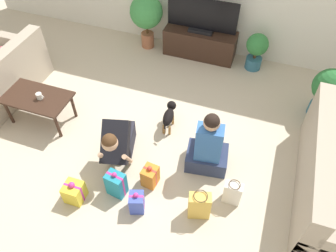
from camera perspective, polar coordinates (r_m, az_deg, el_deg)
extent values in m
plane|color=beige|center=(4.53, -4.94, -3.82)|extent=(16.00, 16.00, 0.00)
cube|color=tan|center=(6.09, -23.60, 11.51)|extent=(0.84, 0.16, 0.60)
cube|color=#E5566B|center=(5.55, -26.95, 9.98)|extent=(0.18, 0.34, 0.32)
cube|color=tan|center=(4.41, 27.24, -8.76)|extent=(0.84, 2.01, 0.42)
cube|color=tan|center=(4.02, 24.97, -4.40)|extent=(0.20, 2.01, 0.42)
cube|color=#382319|center=(4.92, -21.92, 4.64)|extent=(0.93, 0.54, 0.03)
cylinder|color=#382319|center=(5.20, -26.02, 2.20)|extent=(0.04, 0.04, 0.42)
cylinder|color=#382319|center=(4.74, -18.68, 0.00)|extent=(0.04, 0.04, 0.42)
cylinder|color=#382319|center=(5.40, -23.44, 5.23)|extent=(0.04, 0.04, 0.42)
cylinder|color=#382319|center=(4.96, -16.16, 3.38)|extent=(0.04, 0.04, 0.42)
cube|color=#382319|center=(5.98, 5.57, 14.12)|extent=(1.25, 0.41, 0.48)
cube|color=black|center=(5.84, 5.76, 16.29)|extent=(0.42, 0.20, 0.05)
cube|color=black|center=(5.69, 5.99, 18.82)|extent=(1.19, 0.03, 0.54)
cylinder|color=#336B84|center=(5.92, 14.62, 10.62)|extent=(0.27, 0.27, 0.21)
cylinder|color=brown|center=(5.83, 14.91, 11.85)|extent=(0.05, 0.05, 0.11)
sphere|color=#337F3D|center=(5.71, 15.32, 13.53)|extent=(0.36, 0.36, 0.36)
cylinder|color=#A36042|center=(6.26, -3.55, 14.78)|extent=(0.23, 0.23, 0.28)
cylinder|color=brown|center=(6.14, -3.65, 16.53)|extent=(0.04, 0.04, 0.17)
sphere|color=#3D8E47|center=(5.98, -3.81, 19.23)|extent=(0.57, 0.57, 0.57)
cylinder|color=#336B84|center=(5.37, 24.89, 2.60)|extent=(0.34, 0.34, 0.19)
cylinder|color=brown|center=(5.27, 25.46, 3.88)|extent=(0.06, 0.06, 0.15)
sphere|color=#286B33|center=(5.09, 26.49, 6.19)|extent=(0.50, 0.50, 0.50)
cube|color=#23232D|center=(4.47, -7.91, -2.29)|extent=(0.39, 0.50, 0.28)
cube|color=black|center=(4.04, -9.11, -2.75)|extent=(0.45, 0.60, 0.50)
sphere|color=tan|center=(3.74, -10.11, -2.92)|extent=(0.19, 0.19, 0.19)
sphere|color=#472D19|center=(3.72, -10.18, -2.59)|extent=(0.18, 0.18, 0.18)
cylinder|color=tan|center=(4.17, -10.98, -5.41)|extent=(0.13, 0.30, 0.45)
cylinder|color=tan|center=(4.11, -7.08, -5.74)|extent=(0.13, 0.30, 0.45)
cube|color=#283351|center=(4.29, 6.74, -5.54)|extent=(0.57, 0.47, 0.24)
cube|color=#3366AD|center=(3.95, 7.12, -2.94)|extent=(0.35, 0.24, 0.52)
sphere|color=tan|center=(3.70, 7.63, 0.58)|extent=(0.20, 0.20, 0.20)
sphere|color=black|center=(3.67, 7.66, 0.83)|extent=(0.18, 0.18, 0.18)
cylinder|color=tan|center=(4.15, 9.09, -1.73)|extent=(0.09, 0.27, 0.06)
cylinder|color=tan|center=(4.15, 5.59, -1.22)|extent=(0.09, 0.27, 0.06)
ellipsoid|color=black|center=(4.57, 0.06, 1.58)|extent=(0.17, 0.33, 0.16)
sphere|color=black|center=(4.68, 0.63, 3.58)|extent=(0.13, 0.13, 0.13)
sphere|color=olive|center=(4.72, 0.78, 3.92)|extent=(0.06, 0.06, 0.06)
cylinder|color=black|center=(4.42, -0.50, 0.19)|extent=(0.03, 0.09, 0.10)
cylinder|color=olive|center=(4.75, 0.86, 1.05)|extent=(0.03, 0.03, 0.16)
cylinder|color=olive|center=(4.76, -0.15, 1.23)|extent=(0.03, 0.03, 0.16)
cylinder|color=olive|center=(4.61, 0.28, -0.76)|extent=(0.03, 0.03, 0.16)
cylinder|color=olive|center=(4.63, -0.76, -0.57)|extent=(0.03, 0.03, 0.16)
cube|color=yellow|center=(4.11, -16.00, -11.01)|extent=(0.22, 0.22, 0.26)
cube|color=#CC3389|center=(4.11, -16.00, -11.01)|extent=(0.22, 0.04, 0.26)
sphere|color=#CC3389|center=(3.99, -16.46, -9.83)|extent=(0.08, 0.08, 0.08)
cube|color=orange|center=(4.08, -3.13, -8.72)|extent=(0.19, 0.21, 0.28)
cube|color=red|center=(4.08, -3.13, -8.72)|extent=(0.18, 0.05, 0.28)
sphere|color=red|center=(3.94, -3.23, -7.39)|extent=(0.06, 0.06, 0.06)
cube|color=teal|center=(4.01, -9.00, -9.97)|extent=(0.24, 0.19, 0.35)
cube|color=#CC3389|center=(4.01, -9.00, -9.97)|extent=(0.22, 0.06, 0.35)
sphere|color=#CC3389|center=(3.85, -9.35, -8.37)|extent=(0.06, 0.06, 0.06)
cube|color=#3D51BC|center=(3.90, -5.46, -13.09)|extent=(0.21, 0.22, 0.27)
cube|color=#CC3389|center=(3.90, -5.46, -13.09)|extent=(0.17, 0.08, 0.27)
sphere|color=#CC3389|center=(3.77, -5.63, -11.90)|extent=(0.06, 0.06, 0.06)
cube|color=white|center=(3.99, 11.14, -11.38)|extent=(0.21, 0.12, 0.33)
torus|color=#4C3823|center=(3.83, 11.54, -9.95)|extent=(0.14, 0.14, 0.01)
cube|color=#E5B74C|center=(3.82, 5.47, -13.64)|extent=(0.28, 0.20, 0.38)
torus|color=#4C3823|center=(3.64, 5.72, -12.03)|extent=(0.20, 0.20, 0.01)
cylinder|color=silver|center=(4.83, -21.51, 4.87)|extent=(0.08, 0.08, 0.09)
torus|color=silver|center=(4.80, -21.03, 4.79)|extent=(0.06, 0.01, 0.06)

